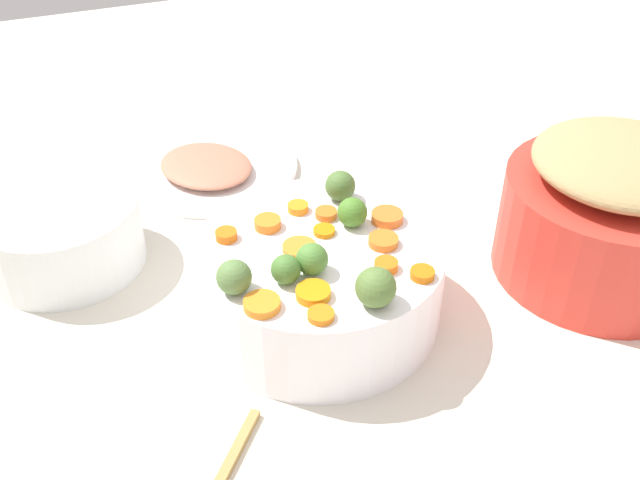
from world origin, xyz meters
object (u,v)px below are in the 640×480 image
metal_pot (606,227)px  ham_plate (212,168)px  serving_bowl_carrots (320,283)px  casserole_dish (61,233)px

metal_pot → ham_plate: 0.58m
serving_bowl_carrots → ham_plate: bearing=-175.3°
metal_pot → ham_plate: size_ratio=1.00×
ham_plate → casserole_dish: bearing=-57.4°
serving_bowl_carrots → ham_plate: serving_bowl_carrots is taller
serving_bowl_carrots → casserole_dish: 0.35m
metal_pot → casserole_dish: metal_pot is taller
ham_plate → serving_bowl_carrots: bearing=4.7°
serving_bowl_carrots → ham_plate: (-0.38, -0.03, -0.05)m
serving_bowl_carrots → casserole_dish: serving_bowl_carrots is taller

